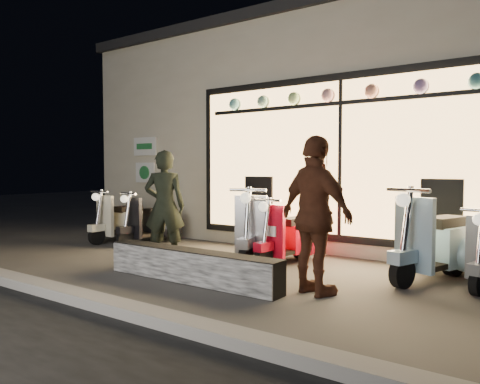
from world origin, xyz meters
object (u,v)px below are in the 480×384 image
object	(u,v)px
scooter_red	(292,236)
man	(165,206)
graffiti_barrier	(191,266)
scooter_silver	(262,231)
woman	(316,215)

from	to	relation	value
scooter_red	man	bearing A→B (deg)	-138.39
graffiti_barrier	scooter_silver	world-z (taller)	scooter_silver
scooter_red	man	xyz separation A→B (m)	(-1.56, -1.10, 0.46)
graffiti_barrier	man	size ratio (longest dim) A/B	1.51
scooter_silver	man	bearing A→B (deg)	-150.35
woman	man	bearing A→B (deg)	13.06
scooter_silver	scooter_red	distance (m)	0.51
man	scooter_red	bearing A→B (deg)	-176.83
scooter_silver	man	size ratio (longest dim) A/B	0.90
woman	graffiti_barrier	bearing A→B (deg)	35.05
man	scooter_silver	bearing A→B (deg)	-166.80
scooter_silver	woman	xyz separation A→B (m)	(1.61, -1.43, 0.45)
scooter_silver	woman	bearing A→B (deg)	-56.99
graffiti_barrier	woman	bearing A→B (deg)	14.22
graffiti_barrier	woman	distance (m)	1.68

